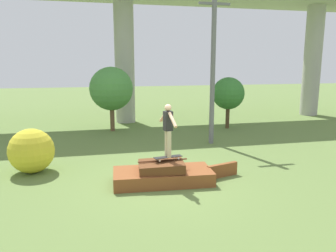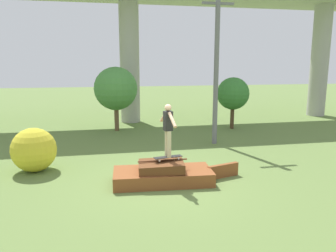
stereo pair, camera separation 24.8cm
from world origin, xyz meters
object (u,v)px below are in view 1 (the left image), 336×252
(utility_pole, at_px, (213,65))
(skateboard, at_px, (168,157))
(tree_behind_left, at_px, (111,89))
(tree_behind_right, at_px, (228,94))
(skater, at_px, (168,127))
(bush_yellow_flowering, at_px, (31,151))

(utility_pole, bearing_deg, skateboard, -124.31)
(tree_behind_left, bearing_deg, skateboard, -82.19)
(utility_pole, xyz_separation_m, tree_behind_right, (2.00, 2.93, -1.46))
(skater, bearing_deg, bush_yellow_flowering, 154.67)
(utility_pole, relative_size, bush_yellow_flowering, 4.55)
(skater, relative_size, utility_pole, 0.24)
(skateboard, height_order, skater, skater)
(tree_behind_right, distance_m, bush_yellow_flowering, 10.29)
(utility_pole, xyz_separation_m, tree_behind_left, (-3.93, 3.59, -1.16))
(skater, height_order, bush_yellow_flowering, skater)
(skateboard, relative_size, tree_behind_right, 0.32)
(skater, distance_m, tree_behind_right, 8.63)
(bush_yellow_flowering, bearing_deg, tree_behind_left, 64.39)
(skater, bearing_deg, tree_behind_left, 97.81)
(skater, relative_size, bush_yellow_flowering, 1.07)
(utility_pole, distance_m, tree_behind_left, 5.44)
(tree_behind_left, bearing_deg, skater, -82.19)
(skater, height_order, utility_pole, utility_pole)
(tree_behind_right, relative_size, bush_yellow_flowering, 1.92)
(skateboard, xyz_separation_m, bush_yellow_flowering, (-3.91, 1.85, -0.07))
(utility_pole, bearing_deg, tree_behind_right, 55.78)
(bush_yellow_flowering, bearing_deg, utility_pole, 19.08)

